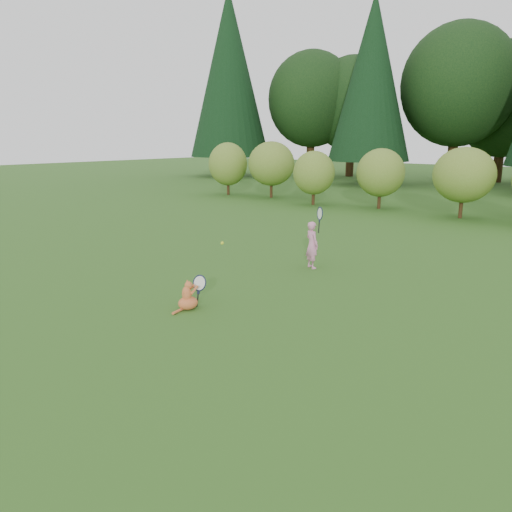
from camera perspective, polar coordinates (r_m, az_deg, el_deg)
The scene contains 5 objects.
ground at distance 9.38m, azimuth -4.06°, elevation -4.86°, with size 100.00×100.00×0.00m, color #2A5016.
shrub_row at distance 20.45m, azimuth 22.02°, elevation 8.14°, with size 28.00×3.00×2.80m, color olive, non-canonical shape.
child at distance 11.45m, azimuth 6.45°, elevation 1.39°, with size 0.63×0.42×1.62m.
cat at distance 8.82m, azimuth -7.75°, elevation -4.34°, with size 0.43×0.77×0.69m.
tennis_ball at distance 10.35m, azimuth -3.88°, elevation 1.49°, with size 0.07×0.07×0.07m.
Camera 1 is at (6.15, -6.44, 2.94)m, focal length 35.00 mm.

